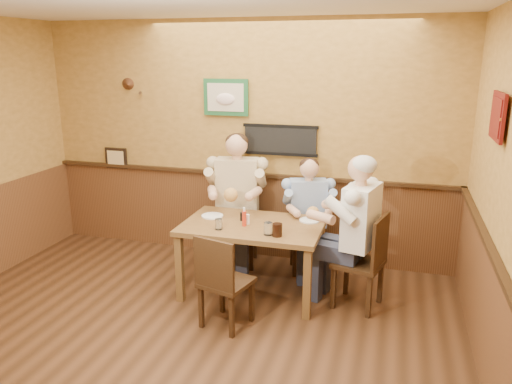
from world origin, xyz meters
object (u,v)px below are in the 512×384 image
diner_white_elder (360,241)px  chair_right_end (359,261)px  diner_blue_polo (307,222)px  cola_tumbler (277,230)px  diner_tan_shirt (238,207)px  pepper_shaker (242,216)px  chair_near_side (226,280)px  chair_back_left (238,224)px  water_glass_mid (268,229)px  salt_shaker (248,219)px  chair_back_right (307,236)px  water_glass_left (219,224)px  dining_table (253,232)px  hot_sauce_bottle (244,218)px

diner_white_elder → chair_right_end: bearing=180.0°
diner_blue_polo → cola_tumbler: 0.99m
chair_right_end → cola_tumbler: size_ratio=7.68×
diner_tan_shirt → pepper_shaker: (0.24, -0.59, 0.10)m
chair_near_side → cola_tumbler: (0.37, 0.41, 0.37)m
chair_back_left → water_glass_mid: 1.15m
diner_white_elder → water_glass_mid: diner_white_elder is taller
chair_right_end → diner_tan_shirt: (-1.44, 0.66, 0.22)m
chair_back_left → water_glass_mid: (0.61, -0.93, 0.32)m
chair_right_end → water_glass_mid: size_ratio=7.68×
chair_back_left → salt_shaker: 0.82m
chair_back_left → pepper_shaker: 0.71m
chair_back_right → water_glass_left: bearing=-144.6°
diner_white_elder → cola_tumbler: diner_white_elder is taller
diner_blue_polo → pepper_shaker: size_ratio=13.46×
water_glass_mid → cola_tumbler: (0.09, -0.01, -0.00)m
diner_white_elder → chair_back_left: bearing=-100.0°
chair_back_right → chair_right_end: bearing=-64.6°
dining_table → water_glass_left: 0.40m
diner_blue_polo → cola_tumbler: size_ratio=9.58×
chair_right_end → diner_white_elder: (0.00, 0.00, 0.20)m
chair_back_right → salt_shaker: size_ratio=8.23×
dining_table → pepper_shaker: bearing=153.8°
chair_back_left → diner_blue_polo: diner_blue_polo is taller
dining_table → diner_tan_shirt: size_ratio=1.00×
diner_blue_polo → salt_shaker: bearing=-142.1°
dining_table → diner_blue_polo: (0.44, 0.68, -0.07)m
diner_blue_polo → dining_table: bearing=-140.2°
diner_tan_shirt → salt_shaker: diner_tan_shirt is taller
cola_tumbler → hot_sauce_bottle: hot_sauce_bottle is taller
chair_back_left → chair_back_right: chair_back_left is taller
diner_blue_polo → cola_tumbler: (-0.12, -0.96, 0.22)m
water_glass_mid → chair_back_left: bearing=123.2°
chair_back_left → water_glass_left: bearing=-93.0°
diner_tan_shirt → chair_back_right: bearing=-8.1°
chair_right_end → hot_sauce_bottle: chair_right_end is taller
dining_table → hot_sauce_bottle: size_ratio=8.12×
chair_near_side → diner_tan_shirt: diner_tan_shirt is taller
chair_near_side → cola_tumbler: 0.66m
diner_tan_shirt → diner_white_elder: diner_tan_shirt is taller
salt_shaker → diner_white_elder: bearing=1.1°
water_glass_mid → pepper_shaker: size_ratio=1.41×
diner_white_elder → hot_sauce_bottle: diner_white_elder is taller
chair_right_end → salt_shaker: chair_right_end is taller
chair_right_end → pepper_shaker: bearing=-78.5°
diner_blue_polo → diner_white_elder: 0.93m
cola_tumbler → pepper_shaker: size_ratio=1.40×
chair_back_right → chair_right_end: (0.63, -0.68, 0.06)m
diner_tan_shirt → water_glass_mid: bearing=-66.4°
chair_back_right → diner_blue_polo: bearing=-17.3°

